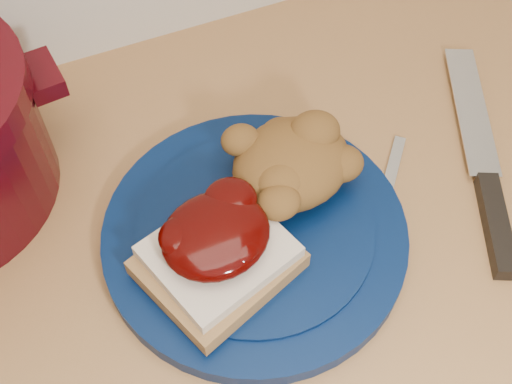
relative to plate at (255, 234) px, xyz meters
name	(u,v)px	position (x,y,z in m)	size (l,w,h in m)	color
plate	(255,234)	(0.00, 0.00, 0.00)	(0.30, 0.30, 0.02)	#04163C
sandwich	(217,250)	(-0.05, -0.03, 0.04)	(0.16, 0.15, 0.06)	olive
stuffing_mound	(291,164)	(0.05, 0.03, 0.04)	(0.12, 0.11, 0.06)	brown
chef_knife	(489,190)	(0.24, -0.05, 0.00)	(0.16, 0.29, 0.02)	black
butter_knife	(386,193)	(0.15, -0.01, -0.01)	(0.16, 0.01, 0.00)	silver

